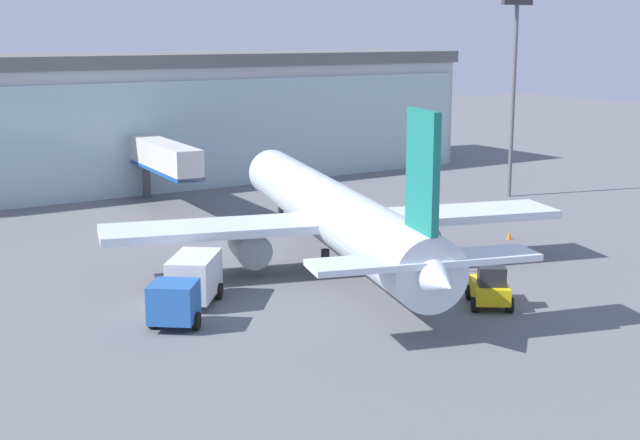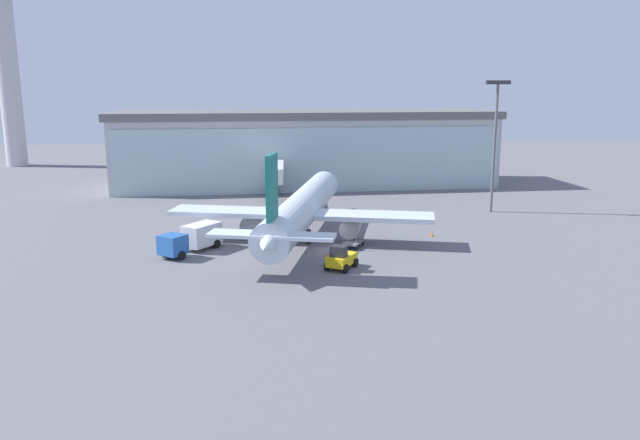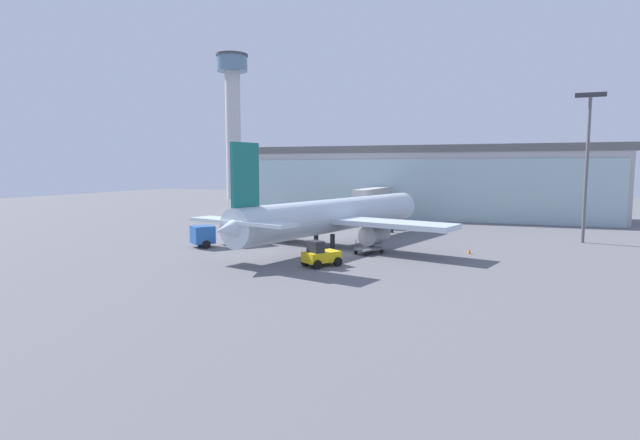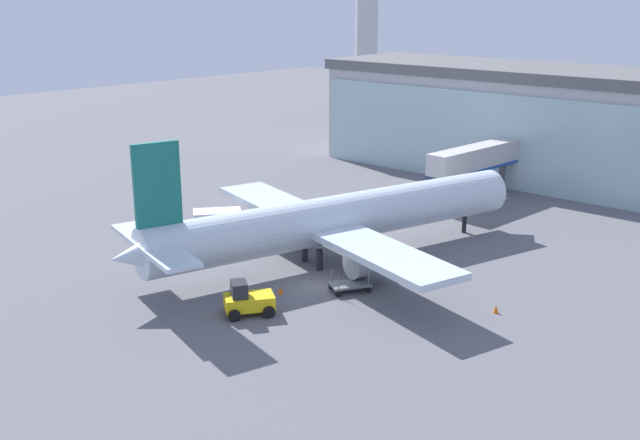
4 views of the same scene
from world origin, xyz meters
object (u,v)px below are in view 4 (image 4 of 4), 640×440
Objects in this scene: pushback_tug at (247,300)px; jet_bridge at (476,159)px; airplane at (334,220)px; baggage_cart at (350,284)px; catering_truck at (201,225)px; safety_cone_nose at (280,290)px; safety_cone_wingtip at (496,309)px.

jet_bridge is at bearing 40.35° from pushback_tug.
airplane is 11.01× the size of baggage_cart.
safety_cone_nose is at bearing 111.90° from catering_truck.
airplane reaches higher than catering_truck.
jet_bridge is 29.23m from safety_cone_wingtip.
pushback_tug is at bearing -151.83° from airplane.
safety_cone_wingtip is at bearing -142.29° from jet_bridge.
airplane is 64.53× the size of safety_cone_nose.
safety_cone_nose is at bearing -151.76° from airplane.
pushback_tug is 6.76× the size of safety_cone_wingtip.
safety_cone_nose is at bearing 46.09° from pushback_tug.
airplane is at bearing -172.24° from jet_bridge.
jet_bridge is at bearing 19.38° from airplane.
catering_truck is 13.10× the size of safety_cone_nose.
airplane is 11.97m from pushback_tug.
pushback_tug is at bearing -75.63° from safety_cone_nose.
pushback_tug is at bearing -168.30° from baggage_cart.
catering_truck reaches higher than safety_cone_wingtip.
pushback_tug is 16.31m from safety_cone_wingtip.
pushback_tug is at bearing -135.31° from safety_cone_wingtip.
safety_cone_nose is (4.32, -31.15, -3.83)m from jet_bridge.
baggage_cart is 10.17m from safety_cone_wingtip.
safety_cone_wingtip is at bearing -13.58° from pushback_tug.
jet_bridge is 3.63× the size of pushback_tug.
catering_truck is 13.69m from safety_cone_nose.
airplane is 6.97m from baggage_cart.
safety_cone_nose is 1.00× the size of safety_cone_wingtip.
safety_cone_wingtip is (12.57, 7.61, 0.00)m from safety_cone_nose.
catering_truck is at bearing 124.15° from airplane.
catering_truck is 26.19m from safety_cone_wingtip.
safety_cone_wingtip is at bearing 31.19° from safety_cone_nose.
catering_truck is at bearing 164.31° from jet_bridge.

